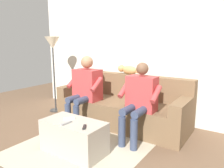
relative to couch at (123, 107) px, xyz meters
The scene contains 12 objects.
ground_plane 0.80m from the couch, 90.00° to the left, with size 8.00×8.00×0.00m, color brown.
back_wall 1.16m from the couch, 90.00° to the right, with size 4.63×0.06×2.67m, color beige.
couch is the anchor object (origin of this frame).
coffee_table 1.22m from the couch, 90.00° to the left, with size 0.82×0.42×0.42m.
person_left_seated 0.74m from the couch, 140.93° to the left, with size 0.57×0.56×1.11m.
person_right_seated 0.73m from the couch, 35.57° to the left, with size 0.59×0.59×1.16m.
cat_on_backrest 0.67m from the couch, 75.48° to the right, with size 0.52×0.13×0.16m.
remote_gray 1.33m from the couch, 89.49° to the left, with size 0.15×0.04×0.02m, color gray.
remote_black 1.32m from the couch, 100.92° to the left, with size 0.12×0.03×0.02m, color black.
remote_white 1.20m from the couch, 85.42° to the left, with size 0.14×0.04×0.02m, color white.
floor_rug 1.09m from the couch, 90.00° to the left, with size 1.61×1.72×0.01m, color #B7AD93.
floor_lamp 1.80m from the couch, ahead, with size 0.29×0.29×1.49m.
Camera 1 is at (-1.81, 2.93, 1.40)m, focal length 34.60 mm.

